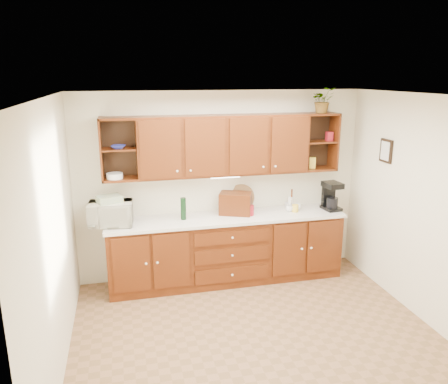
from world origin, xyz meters
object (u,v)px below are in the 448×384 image
potted_plant (323,100)px  microwave (111,214)px  bread_box (236,203)px  coffee_maker (331,196)px

potted_plant → microwave: bearing=-178.3°
bread_box → potted_plant: size_ratio=1.24×
microwave → potted_plant: (2.88, 0.09, 1.37)m
bread_box → microwave: bearing=-154.6°
microwave → coffee_maker: 3.04m
microwave → coffee_maker: coffee_maker is taller
microwave → coffee_maker: bearing=4.8°
microwave → bread_box: microwave is taller
bread_box → potted_plant: 1.83m
coffee_maker → microwave: bearing=173.6°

